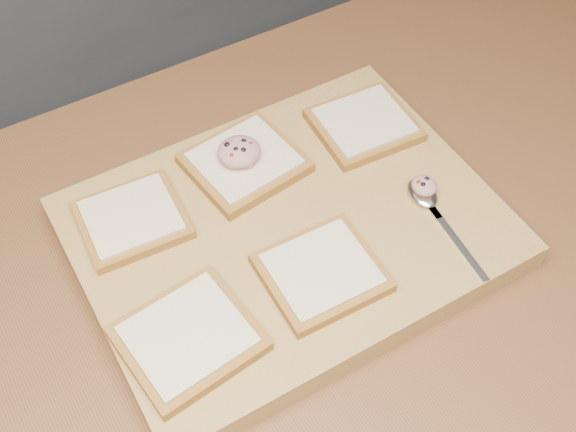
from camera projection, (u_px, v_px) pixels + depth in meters
name	position (u px, v px, depth m)	size (l,w,h in m)	color
island_counter	(336.00, 401.00, 1.20)	(2.00, 0.80, 0.90)	slate
cutting_board	(288.00, 232.00, 0.84)	(0.47, 0.35, 0.04)	tan
bread_far_left	(132.00, 219.00, 0.82)	(0.12, 0.11, 0.02)	#9A6627
bread_far_center	(245.00, 162.00, 0.87)	(0.14, 0.13, 0.02)	#9A6627
bread_far_right	(364.00, 124.00, 0.91)	(0.13, 0.12, 0.02)	#9A6627
bread_near_left	(188.00, 338.00, 0.72)	(0.14, 0.13, 0.02)	#9A6627
bread_near_center	(322.00, 272.00, 0.77)	(0.12, 0.11, 0.02)	#9A6627
tuna_salad_dollop	(239.00, 151.00, 0.85)	(0.05, 0.05, 0.02)	tan
spoon	(427.00, 200.00, 0.84)	(0.04, 0.16, 0.01)	silver
spoon_salad	(424.00, 186.00, 0.83)	(0.03, 0.03, 0.02)	tan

